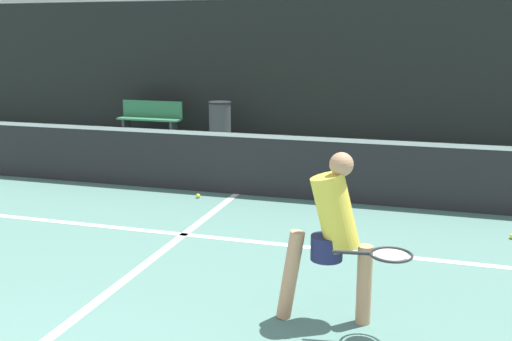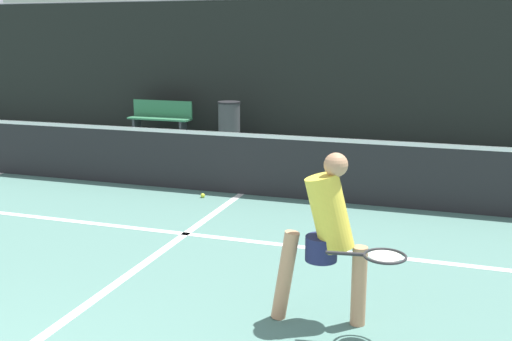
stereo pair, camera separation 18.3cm
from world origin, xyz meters
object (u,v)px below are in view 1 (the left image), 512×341
Objects in this scene: player_practicing at (333,232)px; trash_bin at (220,122)px; courtside_bench at (151,118)px; parked_car at (430,100)px.

player_practicing is 1.60× the size of trash_bin.
parked_car is at bearing 36.91° from courtside_bench.
player_practicing is 0.94× the size of courtside_bench.
trash_bin is at bearing 107.99° from player_practicing.
player_practicing is 12.76m from parked_car.
trash_bin is (-3.95, 7.99, -0.34)m from player_practicing.
player_practicing is 0.33× the size of parked_car.
parked_car is (6.32, 4.60, 0.15)m from courtside_bench.
player_practicing is at bearing -92.45° from parked_car.
courtside_bench is at bearing 175.06° from trash_bin.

